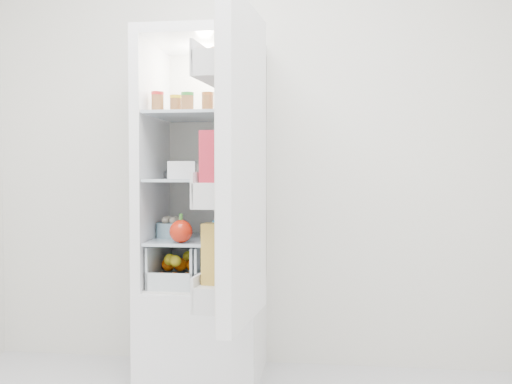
# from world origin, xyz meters

# --- Properties ---
(room_walls) EXTENTS (3.02, 3.02, 2.61)m
(room_walls) POSITION_xyz_m (0.00, 0.00, 1.59)
(room_walls) COLOR silver
(room_walls) RESTS_ON ground
(refrigerator) EXTENTS (0.60, 0.60, 1.80)m
(refrigerator) POSITION_xyz_m (-0.20, 1.25, 0.67)
(refrigerator) COLOR white
(refrigerator) RESTS_ON ground
(shelf_low) EXTENTS (0.49, 0.53, 0.01)m
(shelf_low) POSITION_xyz_m (-0.20, 1.19, 0.74)
(shelf_low) COLOR #ADBDCB
(shelf_low) RESTS_ON refrigerator
(shelf_mid) EXTENTS (0.49, 0.53, 0.02)m
(shelf_mid) POSITION_xyz_m (-0.20, 1.19, 1.05)
(shelf_mid) COLOR #ADBDCB
(shelf_mid) RESTS_ON refrigerator
(shelf_top) EXTENTS (0.49, 0.53, 0.02)m
(shelf_top) POSITION_xyz_m (-0.20, 1.19, 1.38)
(shelf_top) COLOR #ADBDCB
(shelf_top) RESTS_ON refrigerator
(crisper_left) EXTENTS (0.23, 0.46, 0.22)m
(crisper_left) POSITION_xyz_m (-0.32, 1.19, 0.61)
(crisper_left) COLOR silver
(crisper_left) RESTS_ON refrigerator
(crisper_right) EXTENTS (0.23, 0.46, 0.22)m
(crisper_right) POSITION_xyz_m (-0.08, 1.19, 0.61)
(crisper_right) COLOR silver
(crisper_right) RESTS_ON refrigerator
(condiment_jars) EXTENTS (0.46, 0.34, 0.08)m
(condiment_jars) POSITION_xyz_m (-0.21, 1.13, 1.43)
(condiment_jars) COLOR #B21919
(condiment_jars) RESTS_ON shelf_top
(squeeze_bottle) EXTENTS (0.06, 0.06, 0.16)m
(squeeze_bottle) POSITION_xyz_m (0.01, 1.25, 1.47)
(squeeze_bottle) COLOR white
(squeeze_bottle) RESTS_ON shelf_top
(tub_white) EXTENTS (0.16, 0.16, 0.09)m
(tub_white) POSITION_xyz_m (-0.29, 1.09, 1.10)
(tub_white) COLOR silver
(tub_white) RESTS_ON shelf_mid
(tub_cream) EXTENTS (0.16, 0.16, 0.07)m
(tub_cream) POSITION_xyz_m (-0.27, 1.19, 1.09)
(tub_cream) COLOR beige
(tub_cream) RESTS_ON shelf_mid
(tin_red) EXTENTS (0.12, 0.12, 0.06)m
(tin_red) POSITION_xyz_m (-0.01, 1.01, 1.09)
(tin_red) COLOR red
(tin_red) RESTS_ON shelf_mid
(foil_tray) EXTENTS (0.17, 0.15, 0.04)m
(foil_tray) POSITION_xyz_m (-0.36, 1.35, 1.08)
(foil_tray) COLOR silver
(foil_tray) RESTS_ON shelf_mid
(tub_green) EXTENTS (0.12, 0.16, 0.08)m
(tub_green) POSITION_xyz_m (-0.08, 1.29, 1.10)
(tub_green) COLOR #408E48
(tub_green) RESTS_ON shelf_mid
(red_cabbage) EXTENTS (0.16, 0.16, 0.16)m
(red_cabbage) POSITION_xyz_m (-0.05, 1.17, 0.83)
(red_cabbage) COLOR #561D4F
(red_cabbage) RESTS_ON shelf_low
(bell_pepper) EXTENTS (0.11, 0.11, 0.11)m
(bell_pepper) POSITION_xyz_m (-0.26, 0.97, 0.80)
(bell_pepper) COLOR #B91E0B
(bell_pepper) RESTS_ON shelf_low
(mushroom_bowl) EXTENTS (0.17, 0.17, 0.08)m
(mushroom_bowl) POSITION_xyz_m (-0.36, 1.19, 0.79)
(mushroom_bowl) COLOR #82ADC2
(mushroom_bowl) RESTS_ON shelf_low
(citrus_pile) EXTENTS (0.20, 0.24, 0.16)m
(citrus_pile) POSITION_xyz_m (-0.32, 1.13, 0.59)
(citrus_pile) COLOR orange
(citrus_pile) RESTS_ON refrigerator
(veg_pile) EXTENTS (0.16, 0.30, 0.10)m
(veg_pile) POSITION_xyz_m (-0.07, 1.18, 0.56)
(veg_pile) COLOR #1B531C
(veg_pile) RESTS_ON refrigerator
(fridge_door) EXTENTS (0.23, 0.60, 1.30)m
(fridge_door) POSITION_xyz_m (0.07, 0.61, 1.09)
(fridge_door) COLOR white
(fridge_door) RESTS_ON refrigerator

